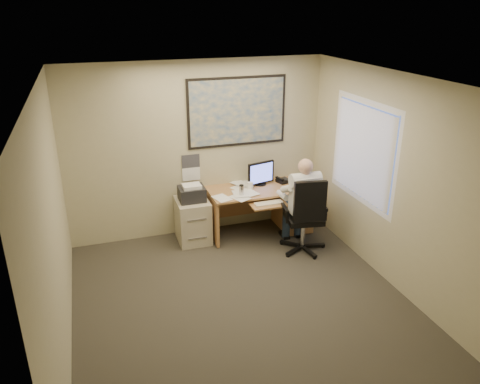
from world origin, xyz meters
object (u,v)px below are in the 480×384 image
object	(u,v)px
filing_cabinet	(193,217)
office_chair	(305,230)
desk	(278,203)
person	(303,205)

from	to	relation	value
filing_cabinet	office_chair	distance (m)	1.72
desk	person	size ratio (longest dim) A/B	1.13
desk	office_chair	bearing A→B (deg)	-84.25
desk	person	xyz separation A→B (m)	(0.07, -0.75, 0.26)
desk	filing_cabinet	xyz separation A→B (m)	(-1.41, 0.02, -0.04)
office_chair	desk	bearing A→B (deg)	105.21
office_chair	person	distance (m)	0.37
desk	office_chair	xyz separation A→B (m)	(0.08, -0.83, -0.10)
office_chair	filing_cabinet	bearing A→B (deg)	159.69
filing_cabinet	person	world-z (taller)	person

